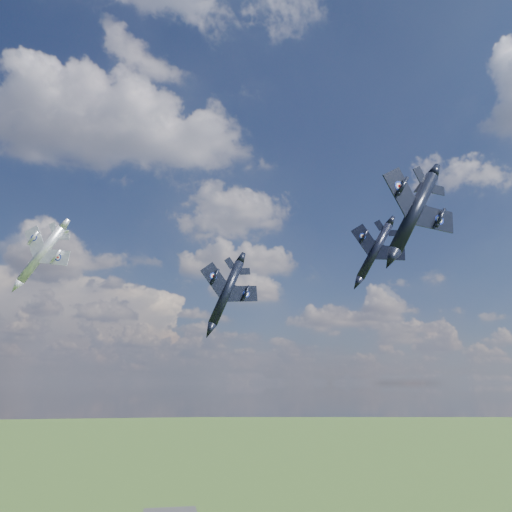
{
  "coord_description": "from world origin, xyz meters",
  "views": [
    {
      "loc": [
        -9.29,
        -51.55,
        65.72
      ],
      "look_at": [
        3.41,
        15.26,
        83.11
      ],
      "focal_mm": 35.0,
      "sensor_mm": 36.0,
      "label": 1
    }
  ],
  "objects": [
    {
      "name": "jet_lead_navy",
      "position": [
        -0.01,
        20.75,
        78.76
      ],
      "size": [
        13.46,
        16.28,
        6.8
      ],
      "primitive_type": null,
      "rotation": [
        0.0,
        0.41,
        0.22
      ],
      "color": "black"
    },
    {
      "name": "jet_right_navy",
      "position": [
        14.47,
        -9.23,
        81.89
      ],
      "size": [
        12.09,
        15.14,
        7.54
      ],
      "primitive_type": null,
      "rotation": [
        0.0,
        0.56,
        0.19
      ],
      "color": "black"
    },
    {
      "name": "jet_high_navy",
      "position": [
        26.18,
        25.82,
        87.73
      ],
      "size": [
        13.49,
        16.81,
        8.13
      ],
      "primitive_type": null,
      "rotation": [
        0.0,
        0.53,
        -0.19
      ],
      "color": "black"
    },
    {
      "name": "jet_left_silver",
      "position": [
        -27.0,
        23.7,
        84.06
      ],
      "size": [
        13.52,
        15.81,
        7.93
      ],
      "primitive_type": null,
      "rotation": [
        0.0,
        0.64,
        -0.37
      ],
      "color": "#A0A4AB"
    }
  ]
}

